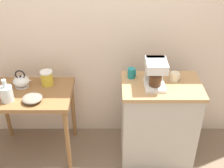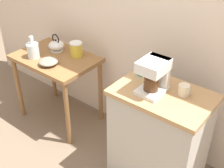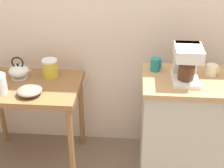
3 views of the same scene
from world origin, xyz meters
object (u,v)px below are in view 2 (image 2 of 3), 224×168
object	(u,v)px
teakettle	(56,46)
canister_enamel	(76,49)
coffee_maker	(154,74)
bowl_stoneware	(48,62)
glass_carafe_vase	(33,50)
mug_dark_teal	(142,69)
mug_small_cream	(184,90)

from	to	relation	value
teakettle	canister_enamel	world-z (taller)	teakettle
canister_enamel	coffee_maker	distance (m)	1.06
bowl_stoneware	glass_carafe_vase	world-z (taller)	glass_carafe_vase
mug_dark_teal	bowl_stoneware	bearing A→B (deg)	-167.86
canister_enamel	teakettle	bearing A→B (deg)	-171.07
bowl_stoneware	glass_carafe_vase	size ratio (longest dim) A/B	0.83
mug_dark_teal	mug_small_cream	size ratio (longest dim) A/B	1.08
teakettle	mug_small_cream	xyz separation A→B (m)	(1.46, -0.11, 0.12)
coffee_maker	glass_carafe_vase	bearing A→B (deg)	-178.37
bowl_stoneware	teakettle	bearing A→B (deg)	122.20
teakettle	glass_carafe_vase	bearing A→B (deg)	-106.17
canister_enamel	glass_carafe_vase	bearing A→B (deg)	-138.28
bowl_stoneware	mug_dark_teal	world-z (taller)	mug_dark_teal
bowl_stoneware	mug_small_cream	bearing A→B (deg)	6.34
canister_enamel	coffee_maker	size ratio (longest dim) A/B	0.56
mug_small_cream	bowl_stoneware	bearing A→B (deg)	-173.66
coffee_maker	bowl_stoneware	bearing A→B (deg)	-177.35
bowl_stoneware	coffee_maker	size ratio (longest dim) A/B	0.70
coffee_maker	mug_small_cream	world-z (taller)	coffee_maker
glass_carafe_vase	canister_enamel	distance (m)	0.42
glass_carafe_vase	coffee_maker	world-z (taller)	coffee_maker
bowl_stoneware	canister_enamel	world-z (taller)	canister_enamel
bowl_stoneware	teakettle	world-z (taller)	teakettle
bowl_stoneware	canister_enamel	bearing A→B (deg)	74.13
glass_carafe_vase	canister_enamel	xyz separation A→B (m)	(0.31, 0.28, -0.00)
canister_enamel	coffee_maker	xyz separation A→B (m)	(1.02, -0.24, 0.20)
glass_carafe_vase	coffee_maker	xyz separation A→B (m)	(1.33, 0.04, 0.20)
canister_enamel	mug_small_cream	size ratio (longest dim) A/B	1.65
teakettle	coffee_maker	xyz separation A→B (m)	(1.26, -0.20, 0.22)
teakettle	coffee_maker	distance (m)	1.29
glass_carafe_vase	mug_dark_teal	size ratio (longest dim) A/B	2.29
coffee_maker	mug_dark_teal	size ratio (longest dim) A/B	2.72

